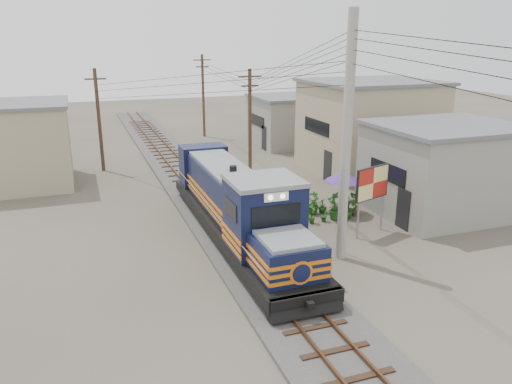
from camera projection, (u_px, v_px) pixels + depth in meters
name	position (u px, v px, depth m)	size (l,w,h in m)	color
ground	(259.00, 265.00, 20.45)	(120.00, 120.00, 0.00)	#473F35
ballast	(200.00, 194.00, 29.41)	(3.60, 70.00, 0.16)	#595651
track	(200.00, 191.00, 29.36)	(1.15, 70.00, 0.12)	#51331E
locomotive	(237.00, 206.00, 22.51)	(2.74, 14.91, 3.70)	black
utility_pole_main	(347.00, 142.00, 19.66)	(0.40, 0.40, 10.00)	#9E9B93
wooden_pole_mid	(250.00, 120.00, 33.40)	(1.60, 0.24, 7.00)	#4C3826
wooden_pole_far	(203.00, 94.00, 46.00)	(1.60, 0.24, 7.50)	#4C3826
wooden_pole_left	(99.00, 118.00, 33.91)	(1.60, 0.24, 7.00)	#4C3826
power_lines	(200.00, 65.00, 25.80)	(9.65, 19.00, 3.30)	black
shophouse_front	(444.00, 168.00, 26.18)	(7.35, 6.30, 4.70)	gray
shophouse_mid	(369.00, 126.00, 34.37)	(8.40, 7.35, 6.20)	tan
shophouse_back	(290.00, 120.00, 43.16)	(6.30, 6.30, 4.20)	gray
shophouse_left	(18.00, 144.00, 30.81)	(6.30, 6.30, 5.20)	tan
billboard	(372.00, 185.00, 22.99)	(2.06, 0.80, 3.30)	#99999E
market_umbrella	(343.00, 177.00, 25.95)	(2.70, 2.70, 2.27)	black
vendor	(345.00, 186.00, 28.44)	(0.61, 0.40, 1.66)	black
plant_nursery	(323.00, 206.00, 26.12)	(3.48, 3.52, 1.14)	#1E4D16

